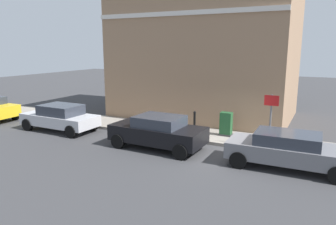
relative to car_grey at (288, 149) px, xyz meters
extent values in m
plane|color=#38383A|center=(0.58, 2.70, -0.72)|extent=(80.00, 80.00, 0.00)
cube|color=gray|center=(2.58, 8.70, -0.65)|extent=(2.39, 30.00, 0.15)
cube|color=#937256|center=(7.43, 5.97, 3.90)|extent=(7.31, 10.56, 9.25)
cube|color=silver|center=(3.74, 5.97, 5.40)|extent=(0.12, 10.56, 0.24)
cube|color=slate|center=(0.00, -0.01, -0.10)|extent=(1.79, 4.38, 0.60)
cube|color=#2D333D|center=(0.00, 0.04, 0.40)|extent=(1.54, 2.28, 0.45)
cylinder|color=black|center=(-0.83, 1.60, -0.40)|extent=(0.23, 0.64, 0.64)
cylinder|color=black|center=(0.77, 1.63, -0.40)|extent=(0.23, 0.64, 0.64)
cylinder|color=black|center=(0.83, -1.62, -0.40)|extent=(0.23, 0.64, 0.64)
cube|color=black|center=(-0.08, 5.39, -0.06)|extent=(1.91, 4.20, 0.69)
cube|color=#2D333D|center=(-0.08, 5.31, 0.50)|extent=(1.64, 2.03, 0.47)
cylinder|color=black|center=(-0.89, 6.94, -0.40)|extent=(0.24, 0.65, 0.64)
cylinder|color=black|center=(0.82, 6.90, -0.40)|extent=(0.24, 0.65, 0.64)
cylinder|color=black|center=(-0.97, 3.89, -0.40)|extent=(0.24, 0.65, 0.64)
cylinder|color=black|center=(0.74, 3.84, -0.40)|extent=(0.24, 0.65, 0.64)
cube|color=#B7B7BC|center=(0.19, 11.50, -0.12)|extent=(1.74, 4.21, 0.57)
cube|color=#2D333D|center=(0.19, 11.38, 0.42)|extent=(1.52, 2.08, 0.54)
cylinder|color=black|center=(-0.61, 13.06, -0.40)|extent=(0.22, 0.64, 0.64)
cylinder|color=black|center=(1.00, 13.05, -0.40)|extent=(0.22, 0.64, 0.64)
cylinder|color=black|center=(-0.63, 9.96, -0.40)|extent=(0.22, 0.64, 0.64)
cylinder|color=black|center=(0.98, 9.95, -0.40)|extent=(0.22, 0.64, 0.64)
cylinder|color=black|center=(0.85, 15.94, -0.40)|extent=(0.23, 0.64, 0.64)
cube|color=#1E4C28|center=(2.76, 3.16, 0.00)|extent=(0.40, 0.55, 1.15)
cube|color=#333333|center=(2.76, 3.16, -0.53)|extent=(0.46, 0.61, 0.08)
cylinder|color=black|center=(2.86, 4.85, -0.10)|extent=(0.12, 0.12, 0.95)
sphere|color=black|center=(2.86, 4.85, 0.40)|extent=(0.14, 0.14, 0.14)
cylinder|color=black|center=(1.64, 6.05, -0.10)|extent=(0.12, 0.12, 0.95)
sphere|color=black|center=(1.64, 6.05, 0.40)|extent=(0.14, 0.14, 0.14)
cylinder|color=#59595B|center=(1.78, 0.95, 0.58)|extent=(0.08, 0.08, 2.30)
cube|color=white|center=(1.76, 0.95, 1.48)|extent=(0.03, 0.56, 0.40)
cube|color=red|center=(1.75, 0.95, 1.48)|extent=(0.01, 0.60, 0.44)
camera|label=1|loc=(-11.82, -1.09, 3.66)|focal=33.78mm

